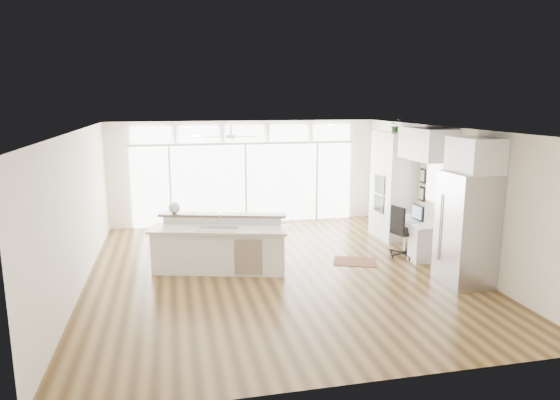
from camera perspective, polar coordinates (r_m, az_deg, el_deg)
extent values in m
cube|color=#452F15|center=(9.67, -0.32, -8.16)|extent=(7.00, 8.00, 0.02)
cube|color=white|center=(9.13, -0.34, 8.09)|extent=(7.00, 8.00, 0.02)
cube|color=white|center=(13.19, -4.00, 3.15)|extent=(7.00, 0.04, 2.70)
cube|color=white|center=(5.59, 8.44, -8.26)|extent=(7.00, 0.04, 2.70)
cube|color=white|center=(9.24, -22.06, -1.16)|extent=(0.04, 8.00, 2.70)
cube|color=white|center=(10.60, 18.51, 0.59)|extent=(0.04, 8.00, 2.70)
cube|color=silver|center=(13.17, -3.95, 1.83)|extent=(5.80, 0.06, 2.08)
cube|color=silver|center=(13.02, -4.03, 7.61)|extent=(5.90, 0.06, 0.40)
cube|color=white|center=(10.80, 17.58, 1.92)|extent=(0.04, 0.85, 0.85)
cube|color=silver|center=(11.82, -5.62, 7.70)|extent=(1.16, 1.16, 0.32)
cube|color=white|center=(9.33, -0.60, 8.03)|extent=(3.40, 3.00, 0.02)
cube|color=white|center=(12.02, 12.75, 1.63)|extent=(0.64, 1.20, 2.50)
cube|color=white|center=(10.88, 15.70, -4.22)|extent=(0.72, 1.30, 0.76)
cube|color=white|center=(10.56, 16.47, 6.16)|extent=(0.64, 1.30, 0.64)
cube|color=#ABAAAF|center=(9.35, 20.54, -3.12)|extent=(0.76, 0.90, 2.00)
cube|color=white|center=(9.16, 21.41, 4.81)|extent=(0.64, 0.90, 0.60)
cube|color=black|center=(11.35, 15.98, 1.68)|extent=(0.06, 0.22, 0.80)
cube|color=white|center=(9.58, -6.92, -5.13)|extent=(2.76, 1.63, 1.03)
cube|color=#3E1E13|center=(10.30, 8.58, -6.97)|extent=(1.03, 0.89, 0.01)
cube|color=black|center=(10.70, 14.08, -3.52)|extent=(0.68, 0.65, 1.08)
sphere|color=silver|center=(10.01, -11.99, -0.86)|extent=(0.30, 0.30, 0.23)
cube|color=black|center=(10.71, 15.48, -1.37)|extent=(0.09, 0.43, 0.36)
cube|color=silver|center=(10.67, 14.63, -2.31)|extent=(0.13, 0.34, 0.02)
imported|color=#2A5624|center=(11.88, 13.03, 8.15)|extent=(0.30, 0.33, 0.24)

